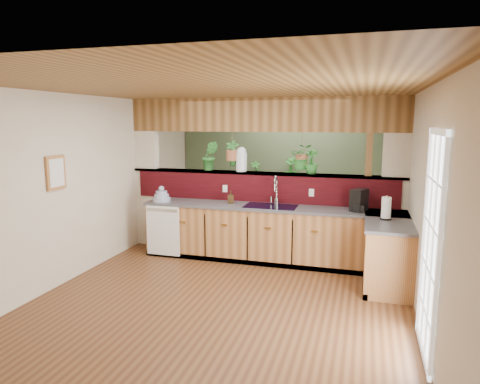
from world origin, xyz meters
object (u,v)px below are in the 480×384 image
(soap_dispenser, at_px, (231,197))
(paper_towel, at_px, (386,209))
(dish_stack, at_px, (162,197))
(faucet, at_px, (276,189))
(coffee_maker, at_px, (359,201))
(shelving_console, at_px, (271,203))
(glass_jar, at_px, (241,159))

(soap_dispenser, xyz_separation_m, paper_towel, (2.38, -0.49, 0.04))
(dish_stack, bearing_deg, faucet, 8.34)
(coffee_maker, relative_size, shelving_console, 0.22)
(dish_stack, xyz_separation_m, paper_towel, (3.53, -0.34, 0.07))
(glass_jar, distance_m, shelving_console, 2.20)
(paper_towel, bearing_deg, glass_jar, 160.08)
(faucet, xyz_separation_m, coffee_maker, (1.29, -0.15, -0.10))
(soap_dispenser, xyz_separation_m, glass_jar, (0.08, 0.34, 0.59))
(coffee_maker, bearing_deg, soap_dispenser, -156.78)
(glass_jar, bearing_deg, coffee_maker, -10.89)
(coffee_maker, relative_size, glass_jar, 0.81)
(coffee_maker, relative_size, paper_towel, 1.00)
(dish_stack, height_order, coffee_maker, coffee_maker)
(paper_towel, xyz_separation_m, glass_jar, (-2.29, 0.83, 0.54))
(coffee_maker, bearing_deg, faucet, -162.49)
(faucet, relative_size, shelving_console, 0.32)
(faucet, xyz_separation_m, shelving_console, (-0.53, 2.12, -0.65))
(faucet, bearing_deg, paper_towel, -20.28)
(glass_jar, bearing_deg, paper_towel, -19.92)
(soap_dispenser, relative_size, glass_jar, 0.52)
(soap_dispenser, xyz_separation_m, shelving_console, (0.20, 2.24, -0.51))
(soap_dispenser, xyz_separation_m, coffee_maker, (2.01, -0.03, 0.05))
(faucet, relative_size, dish_stack, 1.57)
(paper_towel, distance_m, glass_jar, 2.50)
(paper_towel, bearing_deg, shelving_console, 128.61)
(dish_stack, xyz_separation_m, glass_jar, (1.24, 0.50, 0.61))
(soap_dispenser, height_order, glass_jar, glass_jar)
(faucet, bearing_deg, glass_jar, 161.02)
(dish_stack, bearing_deg, coffee_maker, 2.24)
(dish_stack, relative_size, shelving_console, 0.20)
(paper_towel, height_order, glass_jar, glass_jar)
(faucet, distance_m, glass_jar, 0.81)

